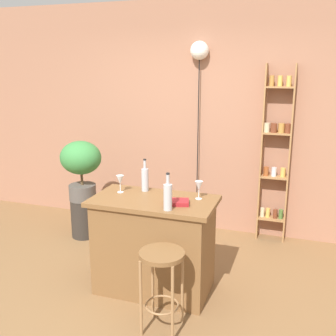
% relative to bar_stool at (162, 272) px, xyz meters
% --- Properties ---
extents(ground, '(12.00, 12.00, 0.00)m').
position_rel_bar_stool_xyz_m(ground, '(-0.27, 0.24, -0.50)').
color(ground, brown).
extents(back_wall, '(6.40, 0.10, 2.80)m').
position_rel_bar_stool_xyz_m(back_wall, '(-0.27, 2.19, 0.90)').
color(back_wall, '#9E6B51').
rests_on(back_wall, ground).
extents(kitchen_counter, '(1.11, 0.61, 0.89)m').
position_rel_bar_stool_xyz_m(kitchen_counter, '(-0.27, 0.54, -0.05)').
color(kitchen_counter, brown).
rests_on(kitchen_counter, ground).
extents(bar_stool, '(0.35, 0.35, 0.67)m').
position_rel_bar_stool_xyz_m(bar_stool, '(0.00, 0.00, 0.00)').
color(bar_stool, '#997047').
rests_on(bar_stool, ground).
extents(spice_shelf, '(0.33, 0.15, 2.07)m').
position_rel_bar_stool_xyz_m(spice_shelf, '(0.67, 2.04, 0.56)').
color(spice_shelf, '#9E7042').
rests_on(spice_shelf, ground).
extents(plant_stool, '(0.31, 0.31, 0.47)m').
position_rel_bar_stool_xyz_m(plant_stool, '(-1.51, 1.39, -0.27)').
color(plant_stool, '#2D2823').
rests_on(plant_stool, ground).
extents(potted_plant, '(0.49, 0.44, 0.72)m').
position_rel_bar_stool_xyz_m(potted_plant, '(-1.51, 1.39, 0.41)').
color(potted_plant, '#514C47').
rests_on(potted_plant, plant_stool).
extents(bottle_olive_oil, '(0.07, 0.07, 0.32)m').
position_rel_bar_stool_xyz_m(bottle_olive_oil, '(-0.06, 0.32, 0.51)').
color(bottle_olive_oil, '#B2B2B7').
rests_on(bottle_olive_oil, kitchen_counter).
extents(bottle_wine_red, '(0.07, 0.07, 0.31)m').
position_rel_bar_stool_xyz_m(bottle_wine_red, '(-0.43, 0.74, 0.51)').
color(bottle_wine_red, '#B2B2B7').
rests_on(bottle_wine_red, kitchen_counter).
extents(wine_glass_left, '(0.07, 0.07, 0.16)m').
position_rel_bar_stool_xyz_m(wine_glass_left, '(0.11, 0.67, 0.51)').
color(wine_glass_left, silver).
rests_on(wine_glass_left, kitchen_counter).
extents(wine_glass_center, '(0.07, 0.07, 0.16)m').
position_rel_bar_stool_xyz_m(wine_glass_center, '(-0.63, 0.62, 0.51)').
color(wine_glass_center, silver).
rests_on(wine_glass_center, kitchen_counter).
extents(cookbook, '(0.24, 0.20, 0.03)m').
position_rel_bar_stool_xyz_m(cookbook, '(-0.03, 0.47, 0.41)').
color(cookbook, maroon).
rests_on(cookbook, kitchen_counter).
extents(pendant_globe_light, '(0.22, 0.22, 2.32)m').
position_rel_bar_stool_xyz_m(pendant_globe_light, '(-0.27, 2.08, 1.67)').
color(pendant_globe_light, black).
rests_on(pendant_globe_light, ground).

